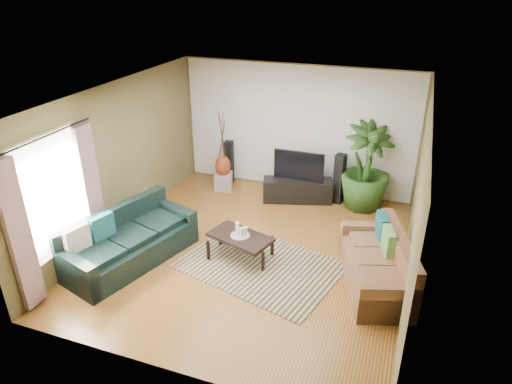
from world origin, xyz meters
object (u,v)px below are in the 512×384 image
at_px(vase, 223,166).
at_px(side_table, 150,207).
at_px(tv_stand, 297,190).
at_px(speaker_right, 339,179).
at_px(pedestal, 223,181).
at_px(coffee_table, 240,247).
at_px(sofa_left, 129,238).
at_px(potted_plant, 366,167).
at_px(sofa_right, 376,261).
at_px(television, 299,166).
at_px(speaker_left, 229,163).

bearing_deg(vase, side_table, -114.70).
relative_size(tv_stand, vase, 2.97).
relative_size(speaker_right, pedestal, 2.84).
height_order(coffee_table, tv_stand, tv_stand).
relative_size(speaker_right, side_table, 2.06).
xyz_separation_m(sofa_left, potted_plant, (3.32, 3.23, 0.45)).
relative_size(sofa_left, speaker_right, 2.09).
relative_size(sofa_right, pedestal, 4.89).
bearing_deg(sofa_left, vase, 10.67).
bearing_deg(sofa_left, television, -16.24).
distance_m(sofa_left, speaker_right, 4.31).
distance_m(sofa_right, speaker_left, 4.45).
bearing_deg(potted_plant, sofa_right, -78.23).
height_order(speaker_left, speaker_right, speaker_right).
height_order(speaker_right, side_table, speaker_right).
xyz_separation_m(speaker_right, side_table, (-3.27, -1.93, -0.27)).
xyz_separation_m(sofa_right, coffee_table, (-2.19, -0.00, -0.21)).
height_order(tv_stand, vase, vase).
bearing_deg(sofa_right, vase, -141.78).
relative_size(television, pedestal, 2.79).
relative_size(tv_stand, speaker_left, 1.44).
distance_m(potted_plant, vase, 3.01).
height_order(sofa_left, television, television).
bearing_deg(vase, sofa_left, -96.18).
height_order(potted_plant, vase, potted_plant).
bearing_deg(television, coffee_table, -98.16).
relative_size(coffee_table, tv_stand, 0.73).
xyz_separation_m(coffee_table, speaker_left, (-1.34, 2.72, 0.28)).
distance_m(television, speaker_right, 0.87).
distance_m(speaker_right, vase, 2.49).
bearing_deg(side_table, coffee_table, -16.89).
relative_size(television, speaker_right, 0.98).
relative_size(sofa_left, sofa_right, 1.21).
distance_m(speaker_right, potted_plant, 0.61).
relative_size(coffee_table, vase, 2.17).
xyz_separation_m(television, speaker_right, (0.81, 0.19, -0.25)).
bearing_deg(speaker_right, speaker_left, -169.97).
relative_size(speaker_right, vase, 2.22).
distance_m(television, potted_plant, 1.33).
height_order(speaker_right, potted_plant, potted_plant).
distance_m(television, side_table, 3.07).
height_order(television, potted_plant, potted_plant).
height_order(vase, side_table, vase).
xyz_separation_m(tv_stand, vase, (-1.67, -0.00, 0.31)).
xyz_separation_m(sofa_left, speaker_right, (2.81, 3.27, 0.10)).
distance_m(television, vase, 1.69).
bearing_deg(television, pedestal, -179.26).
distance_m(speaker_left, side_table, 2.23).
relative_size(sofa_left, potted_plant, 1.26).
distance_m(coffee_table, tv_stand, 2.39).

